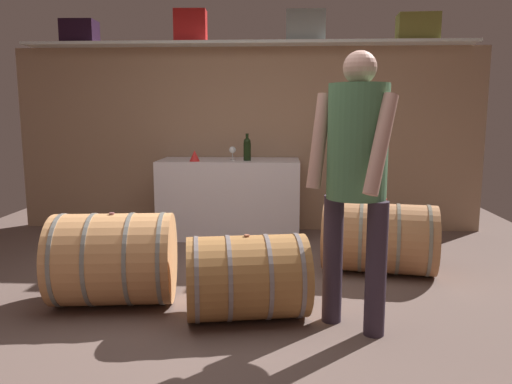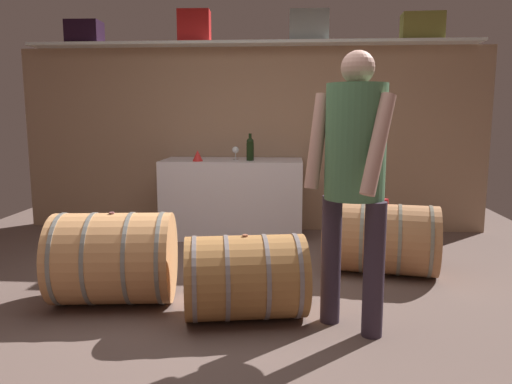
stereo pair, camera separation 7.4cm
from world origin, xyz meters
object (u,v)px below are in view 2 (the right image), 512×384
object	(u,v)px
wine_glass	(236,150)
toolcase_black	(85,32)
winemaker_pouring	(354,163)
toolcase_grey	(309,26)
work_cabinet	(233,198)
wine_barrel_near	(380,239)
wine_barrel_far	(114,258)
wine_barrel_flank	(245,277)
tasting_cup	(385,201)
toolcase_olive	(422,27)
red_funnel	(198,156)
wine_bottle_dark	(250,148)
toolcase_red	(194,27)

from	to	relation	value
wine_glass	toolcase_black	bearing A→B (deg)	170.74
wine_glass	winemaker_pouring	xyz separation A→B (m)	(0.98, -2.32, 0.10)
toolcase_grey	wine_glass	distance (m)	1.56
work_cabinet	wine_barrel_near	world-z (taller)	work_cabinet
toolcase_grey	wine_barrel_far	distance (m)	3.32
wine_glass	wine_barrel_flank	xyz separation A→B (m)	(0.31, -2.20, -0.67)
tasting_cup	wine_barrel_flank	bearing A→B (deg)	-136.48
toolcase_olive	wine_barrel_far	bearing A→B (deg)	-136.08
red_funnel	wine_barrel_near	distance (m)	2.11
wine_glass	red_funnel	xyz separation A→B (m)	(-0.39, -0.16, -0.05)
toolcase_grey	toolcase_olive	world-z (taller)	toolcase_grey
wine_barrel_flank	wine_bottle_dark	bearing A→B (deg)	83.79
tasting_cup	wine_barrel_far	bearing A→B (deg)	-158.25
wine_glass	red_funnel	distance (m)	0.42
winemaker_pouring	wine_barrel_near	bearing A→B (deg)	-69.75
wine_glass	wine_barrel_flank	bearing A→B (deg)	-82.03
toolcase_black	work_cabinet	size ratio (longest dim) A/B	0.24
toolcase_red	wine_barrel_near	bearing A→B (deg)	-40.62
winemaker_pouring	wine_glass	bearing A→B (deg)	-28.38
toolcase_red	toolcase_black	bearing A→B (deg)	177.67
red_funnel	tasting_cup	bearing A→B (deg)	-29.89
red_funnel	wine_barrel_far	distance (m)	1.94
toolcase_grey	tasting_cup	size ratio (longest dim) A/B	6.59
tasting_cup	toolcase_olive	bearing A→B (deg)	67.94
work_cabinet	winemaker_pouring	bearing A→B (deg)	-66.64
toolcase_red	tasting_cup	world-z (taller)	toolcase_red
toolcase_grey	wine_barrel_far	size ratio (longest dim) A/B	0.47
wine_barrel_flank	toolcase_grey	bearing A→B (deg)	69.21
toolcase_red	wine_barrel_near	xyz separation A→B (m)	(1.84, -1.45, -1.99)
toolcase_black	wine_barrel_near	bearing A→B (deg)	-26.87
wine_glass	toolcase_red	bearing A→B (deg)	149.64
wine_barrel_far	wine_glass	bearing A→B (deg)	65.40
toolcase_black	red_funnel	bearing A→B (deg)	-19.71
toolcase_red	work_cabinet	world-z (taller)	toolcase_red
red_funnel	wine_barrel_near	xyz separation A→B (m)	(1.75, -1.02, -0.61)
wine_barrel_far	wine_barrel_flank	world-z (taller)	wine_barrel_far
toolcase_red	wine_glass	bearing A→B (deg)	-32.69
toolcase_black	wine_barrel_far	size ratio (longest dim) A/B	0.41
work_cabinet	toolcase_olive	bearing A→B (deg)	6.68
toolcase_black	toolcase_grey	world-z (taller)	toolcase_grey
toolcase_grey	red_funnel	world-z (taller)	toolcase_grey
toolcase_grey	wine_bottle_dark	xyz separation A→B (m)	(-0.61, -0.33, -1.30)
wine_bottle_dark	wine_barrel_flank	bearing A→B (deg)	-86.12
red_funnel	wine_barrel_flank	bearing A→B (deg)	-71.25
toolcase_red	red_funnel	size ratio (longest dim) A/B	3.01
toolcase_olive	wine_barrel_near	bearing A→B (deg)	-109.69
toolcase_olive	wine_bottle_dark	xyz separation A→B (m)	(-1.81, -0.33, -1.28)
wine_barrel_flank	tasting_cup	xyz separation A→B (m)	(1.08, 1.02, 0.34)
toolcase_red	work_cabinet	size ratio (longest dim) A/B	0.23
wine_bottle_dark	wine_barrel_flank	xyz separation A→B (m)	(0.15, -2.14, -0.70)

